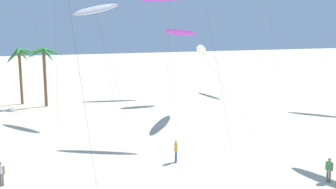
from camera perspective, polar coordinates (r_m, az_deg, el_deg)
The scene contains 8 objects.
palm_tree_2 at distance 51.35m, azimuth -18.05°, elevation 5.11°, with size 4.99×4.36×7.70m.
palm_tree_3 at distance 54.05m, azimuth -21.18°, elevation 5.21°, with size 4.43×4.73×7.52m.
flying_kite_1 at distance 42.17m, azimuth 5.01°, elevation 6.55°, with size 4.65×12.27×8.70m.
flying_kite_3 at distance 42.85m, azimuth -10.86°, elevation 12.33°, with size 5.08×6.60×12.92m.
flying_kite_10 at distance 51.72m, azimuth 1.80°, elevation 9.22°, with size 5.10×3.78×10.12m.
person_foreground_walker at distance 27.03m, azimuth -23.64°, elevation -10.62°, with size 0.47×0.31×1.62m.
person_near_left at distance 27.50m, azimuth 22.89°, elevation -10.18°, with size 0.30×0.48×1.64m.
person_mid_field at distance 28.94m, azimuth 1.20°, elevation -8.32°, with size 0.33×0.44×1.71m.
Camera 1 is at (-10.55, -3.37, 9.92)m, focal length 40.89 mm.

